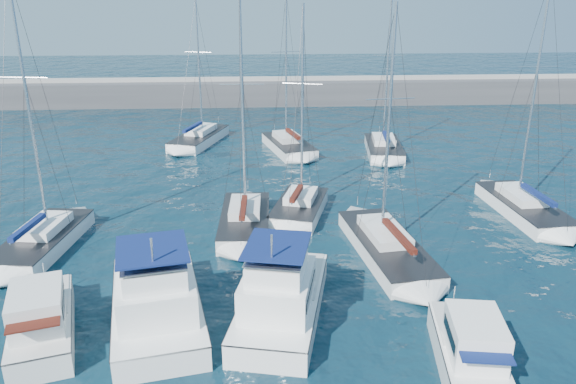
{
  "coord_description": "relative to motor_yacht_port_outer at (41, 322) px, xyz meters",
  "views": [
    {
      "loc": [
        -2.97,
        -22.95,
        14.65
      ],
      "look_at": [
        -1.16,
        8.82,
        3.0
      ],
      "focal_mm": 35.0,
      "sensor_mm": 36.0,
      "label": 1
    }
  ],
  "objects": [
    {
      "name": "sailboat_mid_d",
      "position": [
        16.92,
        7.47,
        -0.44
      ],
      "size": [
        4.4,
        9.91,
        14.31
      ],
      "rotation": [
        0.0,
        0.0,
        0.13
      ],
      "color": "silver",
      "rests_on": "ground"
    },
    {
      "name": "sailboat_mid_b",
      "position": [
        8.65,
        11.86,
        -0.42
      ],
      "size": [
        3.32,
        8.22,
        14.58
      ],
      "rotation": [
        0.0,
        0.0,
        -0.03
      ],
      "color": "silver",
      "rests_on": "ground"
    },
    {
      "name": "sailboat_back_a",
      "position": [
        3.8,
        33.19,
        -0.43
      ],
      "size": [
        5.64,
        9.25,
        14.01
      ],
      "rotation": [
        0.0,
        0.0,
        -0.32
      ],
      "color": "white",
      "rests_on": "ground"
    },
    {
      "name": "motor_yacht_port_outer",
      "position": [
        0.0,
        0.0,
        0.0
      ],
      "size": [
        4.33,
        7.14,
        3.2
      ],
      "rotation": [
        0.0,
        0.0,
        0.29
      ],
      "color": "silver",
      "rests_on": "ground"
    },
    {
      "name": "sailboat_mid_c",
      "position": [
        12.34,
        13.85,
        -0.41
      ],
      "size": [
        4.61,
        7.02,
        14.09
      ],
      "rotation": [
        0.0,
        0.0,
        -0.28
      ],
      "color": "white",
      "rests_on": "ground"
    },
    {
      "name": "motor_yacht_port_inner",
      "position": [
        4.83,
        1.0,
        0.19
      ],
      "size": [
        5.68,
        9.54,
        4.69
      ],
      "rotation": [
        0.0,
        0.0,
        0.21
      ],
      "color": "white",
      "rests_on": "ground"
    },
    {
      "name": "motor_yacht_stbd_inner",
      "position": [
        10.47,
        1.01,
        0.19
      ],
      "size": [
        5.26,
        9.22,
        4.69
      ],
      "rotation": [
        0.0,
        0.0,
        -0.21
      ],
      "color": "white",
      "rests_on": "ground"
    },
    {
      "name": "sailboat_mid_e",
      "position": [
        27.63,
        13.09,
        -0.41
      ],
      "size": [
        3.64,
        8.9,
        15.8
      ],
      "rotation": [
        0.0,
        0.0,
        0.07
      ],
      "color": "white",
      "rests_on": "ground"
    },
    {
      "name": "breakwater",
      "position": [
        12.5,
        53.41,
        0.11
      ],
      "size": [
        160.0,
        6.0,
        4.45
      ],
      "color": "#424244",
      "rests_on": "ground"
    },
    {
      "name": "ground",
      "position": [
        12.5,
        1.41,
        -0.94
      ],
      "size": [
        220.0,
        220.0,
        0.0
      ],
      "primitive_type": "plane",
      "color": "black",
      "rests_on": "ground"
    },
    {
      "name": "sailboat_back_b",
      "position": [
        12.52,
        29.89,
        -0.42
      ],
      "size": [
        5.05,
        8.43,
        14.59
      ],
      "rotation": [
        0.0,
        0.0,
        0.25
      ],
      "color": "silver",
      "rests_on": "ground"
    },
    {
      "name": "motor_yacht_stbd_outer",
      "position": [
        17.85,
        -3.16,
        0.0
      ],
      "size": [
        3.23,
        6.39,
        3.2
      ],
      "rotation": [
        0.0,
        0.0,
        -0.15
      ],
      "color": "white",
      "rests_on": "ground"
    },
    {
      "name": "sailboat_mid_a",
      "position": [
        -3.29,
        9.53,
        -0.4
      ],
      "size": [
        4.09,
        8.36,
        16.03
      ],
      "rotation": [
        0.0,
        0.0,
        -0.13
      ],
      "color": "white",
      "rests_on": "ground"
    },
    {
      "name": "sailboat_back_c",
      "position": [
        21.32,
        28.41,
        -0.42
      ],
      "size": [
        3.92,
        8.0,
        14.22
      ],
      "rotation": [
        0.0,
        0.0,
        -0.12
      ],
      "color": "white",
      "rests_on": "ground"
    }
  ]
}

